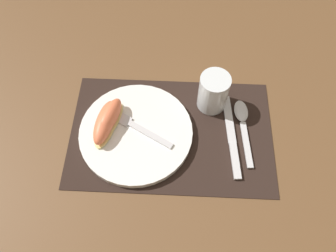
# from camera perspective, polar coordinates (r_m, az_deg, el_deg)

# --- Properties ---
(ground_plane) EXTENTS (3.00, 3.00, 0.00)m
(ground_plane) POSITION_cam_1_polar(r_m,az_deg,el_deg) (0.78, 0.56, -1.25)
(ground_plane) COLOR brown
(placemat) EXTENTS (0.48, 0.30, 0.00)m
(placemat) POSITION_cam_1_polar(r_m,az_deg,el_deg) (0.78, 0.56, -1.18)
(placemat) COLOR black
(placemat) RESTS_ON ground_plane
(plate) EXTENTS (0.27, 0.27, 0.02)m
(plate) POSITION_cam_1_polar(r_m,az_deg,el_deg) (0.77, -5.59, -1.17)
(plate) COLOR white
(plate) RESTS_ON placemat
(juice_glass) EXTENTS (0.07, 0.07, 0.10)m
(juice_glass) POSITION_cam_1_polar(r_m,az_deg,el_deg) (0.79, 7.83, 5.63)
(juice_glass) COLOR silver
(juice_glass) RESTS_ON placemat
(knife) EXTENTS (0.04, 0.22, 0.01)m
(knife) POSITION_cam_1_polar(r_m,az_deg,el_deg) (0.78, 11.02, -1.96)
(knife) COLOR silver
(knife) RESTS_ON placemat
(spoon) EXTENTS (0.04, 0.18, 0.01)m
(spoon) POSITION_cam_1_polar(r_m,az_deg,el_deg) (0.81, 12.83, 1.09)
(spoon) COLOR silver
(spoon) RESTS_ON placemat
(fork) EXTENTS (0.17, 0.11, 0.00)m
(fork) POSITION_cam_1_polar(r_m,az_deg,el_deg) (0.77, -6.23, 0.27)
(fork) COLOR silver
(fork) RESTS_ON plate
(citrus_wedge_0) EXTENTS (0.07, 0.12, 0.04)m
(citrus_wedge_0) POSITION_cam_1_polar(r_m,az_deg,el_deg) (0.77, -10.16, 1.44)
(citrus_wedge_0) COLOR #F4DB84
(citrus_wedge_0) RESTS_ON plate
(citrus_wedge_1) EXTENTS (0.06, 0.13, 0.04)m
(citrus_wedge_1) POSITION_cam_1_polar(r_m,az_deg,el_deg) (0.76, -10.95, 0.29)
(citrus_wedge_1) COLOR #F4DB84
(citrus_wedge_1) RESTS_ON plate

